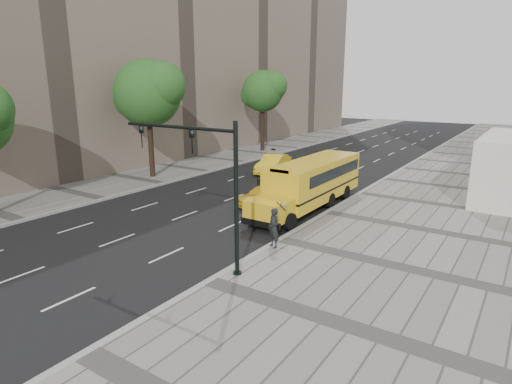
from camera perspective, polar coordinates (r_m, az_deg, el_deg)
The scene contains 13 objects.
ground at distance 29.31m, azimuth -1.36°, elevation -1.04°, with size 140.00×140.00×0.00m, color black.
sidewalk_museum at distance 24.74m, azimuth 22.14°, elevation -4.90°, with size 12.00×140.00×0.15m, color gray.
sidewalk_far at distance 36.56m, azimuth -15.63°, elevation 1.66°, with size 6.00×140.00×0.15m, color gray.
curb_museum at distance 26.44m, azimuth 9.37°, elevation -2.79°, with size 0.30×140.00×0.15m, color gray.
curb_far at distance 34.38m, azimuth -12.35°, elevation 1.07°, with size 0.30×140.00×0.15m, color gray.
building_far at distance 49.06m, azimuth -14.11°, elevation 23.62°, with size 10.00×80.00×32.00m, color #776557.
tree_b at distance 36.16m, azimuth -14.14°, elevation 12.74°, with size 6.04×5.37×9.66m.
tree_c at distance 49.30m, azimuth 0.97°, elevation 13.34°, with size 5.19×4.61×9.17m.
school_bus at distance 27.51m, azimuth 7.55°, elevation 1.60°, with size 2.96×11.56×3.19m.
taxi_near at distance 27.88m, azimuth 0.94°, elevation -0.44°, with size 1.56×3.89×1.33m, color yellow.
taxi_far at distance 37.91m, azimuth 2.32°, elevation 3.76°, with size 1.72×4.93×1.63m, color yellow.
pedestrian at distance 20.34m, azimuth 2.37°, elevation -4.81°, with size 0.70×0.46×1.92m, color black.
traffic_signal at distance 17.52m, azimuth -6.39°, elevation 2.09°, with size 6.18×0.36×6.40m.
Camera 1 is at (16.25, -23.12, 7.80)m, focal length 30.00 mm.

